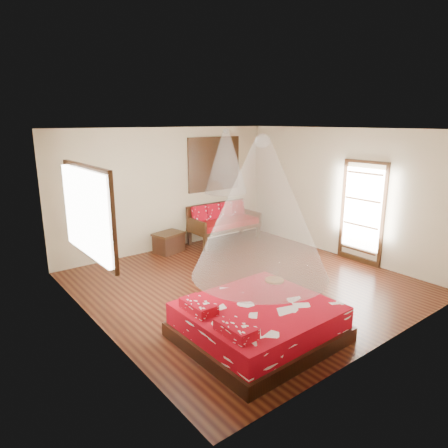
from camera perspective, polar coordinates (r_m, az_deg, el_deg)
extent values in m
cube|color=black|center=(7.55, 2.92, -8.46)|extent=(5.50, 5.50, 0.02)
cube|color=silver|center=(6.95, 3.23, 13.45)|extent=(5.50, 5.50, 0.02)
cube|color=#BFAF8C|center=(5.76, -18.20, -1.74)|extent=(0.02, 5.50, 2.80)
cube|color=#BFAF8C|center=(9.14, 16.31, 4.27)|extent=(0.02, 5.50, 2.80)
cube|color=#BFAF8C|center=(9.34, -8.12, 4.92)|extent=(5.50, 0.02, 2.80)
cube|color=#BFAF8C|center=(5.42, 22.55, -3.13)|extent=(5.50, 0.02, 2.80)
cube|color=black|center=(5.76, 4.89, -15.07)|extent=(2.03, 1.84, 0.20)
cube|color=#A20515|center=(5.64, 4.94, -12.87)|extent=(1.93, 1.74, 0.30)
cube|color=#A20515|center=(4.86, 1.72, -14.76)|extent=(0.29, 0.53, 0.13)
cube|color=#A20515|center=(5.39, -3.65, -11.64)|extent=(0.29, 0.53, 0.13)
cube|color=black|center=(9.23, -2.68, -2.67)|extent=(0.08, 0.08, 0.42)
cube|color=black|center=(10.23, 4.90, -0.98)|extent=(0.08, 0.08, 0.42)
cube|color=black|center=(9.76, -4.95, -1.75)|extent=(0.08, 0.08, 0.42)
cube|color=black|center=(10.71, 2.48, -0.22)|extent=(0.08, 0.08, 0.42)
cube|color=black|center=(9.91, 0.09, -0.41)|extent=(1.77, 0.79, 0.08)
cube|color=#8B0F05|center=(9.88, 0.09, 0.20)|extent=(1.71, 0.73, 0.14)
cube|color=black|center=(10.11, -1.14, 1.58)|extent=(1.77, 0.06, 0.55)
cube|color=black|center=(9.39, -3.98, -0.29)|extent=(0.06, 0.79, 0.30)
cube|color=black|center=(10.40, 3.77, 1.18)|extent=(0.06, 0.79, 0.30)
cube|color=#A20515|center=(9.66, -3.53, 1.42)|extent=(0.37, 0.20, 0.39)
cube|color=#A20515|center=(9.89, -1.64, 1.74)|extent=(0.37, 0.20, 0.39)
cube|color=#A20515|center=(10.12, 0.16, 2.04)|extent=(0.37, 0.20, 0.39)
cube|color=#A20515|center=(10.36, 1.87, 2.33)|extent=(0.37, 0.20, 0.39)
cube|color=black|center=(9.27, -7.88, -2.75)|extent=(0.71, 0.58, 0.41)
cube|color=black|center=(9.20, -7.93, -1.39)|extent=(0.76, 0.62, 0.05)
cube|color=black|center=(9.96, -1.41, 8.56)|extent=(1.52, 0.06, 1.32)
cube|color=black|center=(9.95, -1.38, 8.56)|extent=(1.35, 0.04, 1.10)
cube|color=black|center=(5.88, -18.74, 1.58)|extent=(0.08, 1.74, 1.34)
cube|color=silver|center=(5.89, -18.38, 1.63)|extent=(0.04, 1.54, 1.10)
cube|color=black|center=(8.84, 19.12, 1.40)|extent=(0.08, 1.02, 2.16)
cube|color=white|center=(8.81, 19.10, 2.01)|extent=(0.03, 0.82, 1.70)
cylinder|color=brown|center=(6.36, 7.23, -7.98)|extent=(0.29, 0.29, 0.03)
cone|color=white|center=(5.13, 5.31, 2.18)|extent=(1.81, 1.81, 1.80)
cone|color=white|center=(9.58, 0.28, 8.93)|extent=(1.03, 1.03, 1.50)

